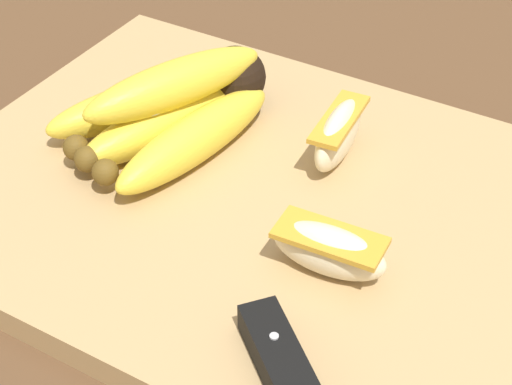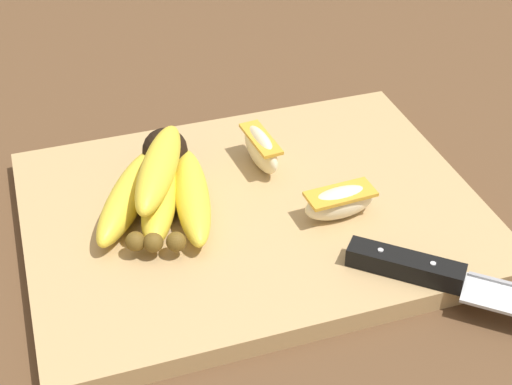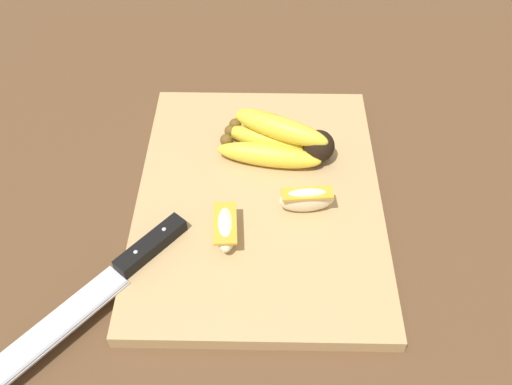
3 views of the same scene
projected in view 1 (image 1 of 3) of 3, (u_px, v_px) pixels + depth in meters
The scene contains 5 objects.
ground_plane at pixel (250, 223), 0.57m from camera, with size 6.00×6.00×0.00m, color brown.
cutting_board at pixel (260, 206), 0.57m from camera, with size 0.43×0.32×0.02m, color tan.
banana_bunch at pixel (177, 108), 0.60m from camera, with size 0.13×0.17×0.06m.
apple_wedge_near at pixel (329, 249), 0.49m from camera, with size 0.07×0.03×0.03m.
apple_wedge_middle at pixel (338, 134), 0.58m from camera, with size 0.03×0.07×0.04m.
Camera 1 is at (-0.22, 0.37, 0.38)m, focal length 59.85 mm.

